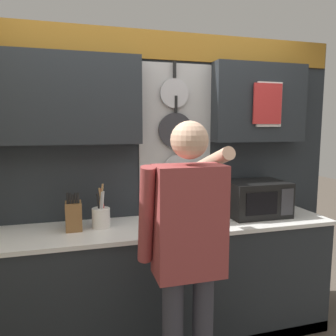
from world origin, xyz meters
TOP-DOWN VIEW (x-y plane):
  - ground_plane at (0.00, 0.00)m, footprint 14.00×14.00m
  - base_cabinet_counter at (0.00, -0.00)m, footprint 2.51×0.58m
  - back_wall_unit at (-0.01, 0.25)m, footprint 3.08×0.23m
  - microwave at (0.74, 0.04)m, footprint 0.48×0.37m
  - knife_block at (-0.68, 0.04)m, footprint 0.11×0.15m
  - utensil_crock at (-0.50, 0.04)m, footprint 0.13×0.13m
  - person at (-0.07, -0.64)m, footprint 0.54×0.64m

SIDE VIEW (x-z plane):
  - ground_plane at x=0.00m, z-range 0.00..0.00m
  - base_cabinet_counter at x=0.00m, z-range 0.00..0.91m
  - person at x=-0.07m, z-range 0.16..1.82m
  - utensil_crock at x=-0.50m, z-range 0.84..1.15m
  - knife_block at x=-0.68m, z-range 0.88..1.15m
  - microwave at x=0.74m, z-range 0.91..1.19m
  - back_wall_unit at x=-0.01m, z-range 0.28..2.65m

